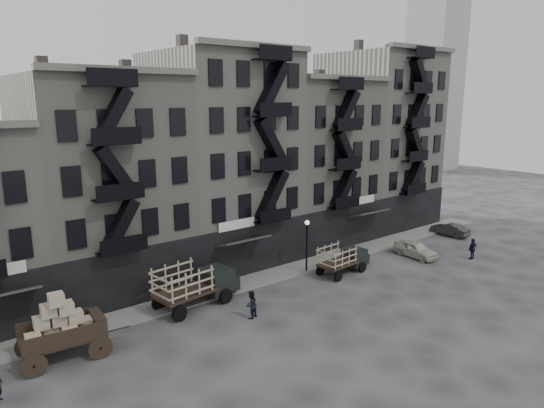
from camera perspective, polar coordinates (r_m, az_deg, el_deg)
ground at (r=35.11m, az=3.30°, el=-10.32°), size 140.00×140.00×0.00m
sidewalk at (r=37.75m, az=-0.54°, el=-8.50°), size 55.00×2.50×0.15m
building_midwest at (r=36.33m, az=-19.23°, el=2.13°), size 10.00×11.35×16.20m
building_center at (r=40.52m, az=-5.88°, el=5.20°), size 10.00×11.35×18.20m
building_mideast at (r=46.76m, az=4.54°, el=4.97°), size 10.00×11.35×16.20m
building_east at (r=53.89m, az=12.43°, el=7.32°), size 10.00×11.35×19.20m
lamp_post at (r=37.88m, az=4.12°, el=-4.13°), size 0.36×0.36×4.28m
wagon at (r=28.27m, az=-23.81°, el=-12.53°), size 4.66×2.78×3.78m
stake_truck_west at (r=32.70m, az=-9.03°, el=-9.00°), size 6.18×3.06×2.99m
stake_truck_east at (r=38.56m, az=8.38°, el=-6.15°), size 4.86×2.26×2.38m
car_east at (r=43.95m, az=16.54°, el=-5.12°), size 1.88×4.16×1.38m
car_far at (r=51.66m, az=20.19°, el=-2.83°), size 1.47×3.86×1.26m
pedestrian_mid at (r=30.97m, az=-2.49°, el=-11.75°), size 1.03×0.90×1.79m
policeman at (r=44.92m, az=22.53°, el=-4.89°), size 1.12×0.56×1.83m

